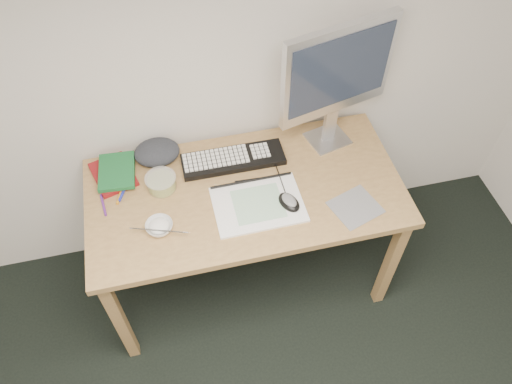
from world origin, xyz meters
TOP-DOWN VIEW (x-y plane):
  - desk at (0.17, 1.43)m, footprint 1.40×0.70m
  - mousepad at (0.61, 1.23)m, footprint 0.24×0.23m
  - sketchpad at (0.21, 1.33)m, footprint 0.39×0.28m
  - keyboard at (0.15, 1.61)m, footprint 0.47×0.15m
  - monitor at (0.62, 1.65)m, footprint 0.53×0.20m
  - mouse at (0.34, 1.31)m, footprint 0.11×0.14m
  - rice_bowl at (-0.22, 1.31)m, footprint 0.13×0.13m
  - chopsticks at (-0.22, 1.27)m, footprint 0.23×0.09m
  - fruit_tub at (-0.19, 1.53)m, footprint 0.17×0.17m
  - book_red at (-0.39, 1.65)m, footprint 0.22×0.26m
  - book_green at (-0.37, 1.64)m, footprint 0.17×0.23m
  - cloth_lump at (-0.18, 1.71)m, footprint 0.21×0.19m
  - pencil_pink at (0.12, 1.43)m, footprint 0.18×0.03m
  - pencil_tan at (0.13, 1.45)m, footprint 0.19×0.08m
  - pencil_black at (0.22, 1.48)m, footprint 0.17×0.02m
  - marker_blue at (-0.35, 1.55)m, footprint 0.07×0.14m
  - marker_orange at (-0.37, 1.54)m, footprint 0.05×0.13m
  - marker_purple at (-0.45, 1.48)m, footprint 0.03×0.12m

SIDE VIEW (x-z plane):
  - desk at x=0.17m, z-range 0.29..1.04m
  - mousepad at x=0.61m, z-range 0.75..0.75m
  - pencil_black at x=0.22m, z-range 0.75..0.76m
  - pencil_pink at x=0.12m, z-range 0.75..0.76m
  - pencil_tan at x=0.13m, z-range 0.75..0.76m
  - sketchpad at x=0.21m, z-range 0.75..0.76m
  - marker_purple at x=-0.45m, z-range 0.75..0.76m
  - marker_orange at x=-0.37m, z-range 0.75..0.76m
  - marker_blue at x=-0.35m, z-range 0.75..0.76m
  - book_red at x=-0.39m, z-range 0.75..0.77m
  - keyboard at x=0.15m, z-range 0.75..0.78m
  - rice_bowl at x=-0.22m, z-range 0.75..0.79m
  - mouse at x=0.34m, z-range 0.76..0.80m
  - book_green at x=-0.37m, z-range 0.77..0.79m
  - fruit_tub at x=-0.19m, z-range 0.75..0.82m
  - cloth_lump at x=-0.18m, z-range 0.75..0.82m
  - chopsticks at x=-0.22m, z-range 0.78..0.80m
  - monitor at x=0.62m, z-range 0.83..1.45m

